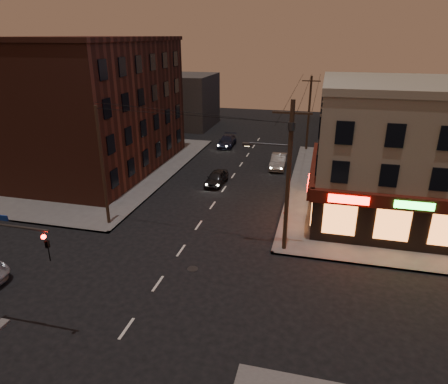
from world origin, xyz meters
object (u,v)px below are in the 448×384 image
(sedan_far, at_px, (227,141))
(sedan_near, at_px, (216,178))
(sedan_mid, at_px, (279,161))
(fire_hydrant, at_px, (286,213))

(sedan_far, bearing_deg, sedan_near, -81.86)
(sedan_near, bearing_deg, sedan_mid, 54.62)
(sedan_near, xyz_separation_m, sedan_mid, (5.27, 6.75, 0.08))
(sedan_near, distance_m, sedan_far, 14.45)
(sedan_far, height_order, fire_hydrant, sedan_far)
(sedan_near, relative_size, sedan_mid, 0.86)
(sedan_mid, height_order, fire_hydrant, sedan_mid)
(sedan_mid, distance_m, sedan_far, 10.75)
(sedan_near, relative_size, sedan_far, 0.84)
(sedan_far, relative_size, fire_hydrant, 5.69)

